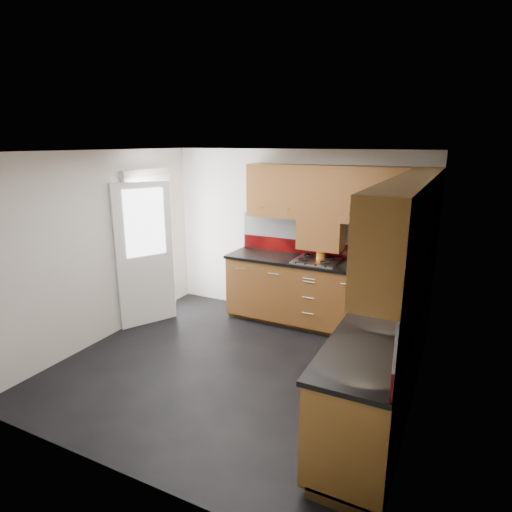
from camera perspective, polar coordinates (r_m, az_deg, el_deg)
The scene contains 14 objects.
room at distance 4.50m, azimuth -3.16°, elevation 2.23°, with size 4.00×3.80×2.64m.
base_cabinets at distance 5.10m, azimuth 11.74°, elevation -9.08°, with size 2.70×3.20×0.95m.
countertop at distance 4.92m, azimuth 11.85°, elevation -3.98°, with size 2.72×3.22×0.04m.
backsplash at distance 5.00m, azimuth 15.14°, elevation -0.40°, with size 2.70×3.20×0.54m.
upper_cabinets at distance 4.74m, azimuth 14.74°, elevation 6.58°, with size 2.50×3.20×0.72m.
extractor_hood at distance 5.85m, azimuth 8.66°, elevation 2.85°, with size 0.60×0.33×0.40m, color brown.
glass_cabinet at distance 4.95m, azimuth 20.93°, elevation 6.73°, with size 0.32×0.80×0.66m.
back_door at distance 6.21m, azimuth -14.10°, elevation 0.94°, with size 0.42×1.19×2.04m.
gas_hob at distance 5.77m, azimuth 8.02°, elevation -0.61°, with size 0.59×0.51×0.05m.
utensil_pot at distance 5.87m, azimuth 8.64°, elevation 0.48°, with size 0.13×0.13×0.45m.
toaster at distance 5.60m, azimuth 19.71°, elevation -0.92°, with size 0.31×0.21×0.21m.
food_processor at distance 4.79m, azimuth 19.28°, elevation -3.09°, with size 0.18×0.18×0.29m.
paper_towel at distance 4.82m, azimuth 19.48°, elevation -3.22°, with size 0.11×0.11×0.23m, color white.
orange_cloth at distance 5.16m, azimuth 19.35°, elevation -3.30°, with size 0.15×0.13×0.02m, color orange.
Camera 1 is at (2.16, -3.82, 2.49)m, focal length 30.00 mm.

